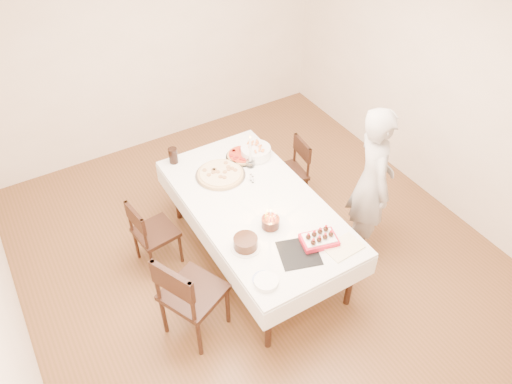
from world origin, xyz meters
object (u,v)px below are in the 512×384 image
pasta_bowl (256,152)px  strawberry_box (319,239)px  pizza_white (220,174)px  layer_cake (246,243)px  taper_candle (250,151)px  cola_glass (173,156)px  chair_left_savory (156,232)px  dining_table (256,231)px  person (372,182)px  pizza_pepperoni (242,155)px  chair_right_savory (287,174)px  chair_left_dessert (194,293)px  birthday_cake (271,220)px

pasta_bowl → strawberry_box: 1.34m
pizza_white → layer_cake: bearing=-105.2°
taper_candle → strawberry_box: 1.22m
pasta_bowl → cola_glass: (-0.78, 0.35, 0.03)m
chair_left_savory → pasta_bowl: (1.24, 0.16, 0.40)m
dining_table → cola_glass: (-0.41, 0.97, 0.46)m
person → pizza_pepperoni: bearing=61.2°
dining_table → person: bearing=-20.1°
taper_candle → chair_right_savory: bearing=5.4°
chair_left_dessert → birthday_cake: (0.84, 0.12, 0.34)m
chair_right_savory → pizza_pepperoni: chair_right_savory is taller
layer_cake → birthday_cake: birthday_cake is taller
cola_glass → layer_cake: 1.40m
person → pizza_pepperoni: 1.36m
person → pasta_bowl: size_ratio=5.32×
pizza_white → birthday_cake: 0.86m
dining_table → pasta_bowl: pasta_bowl is taller
chair_right_savory → layer_cake: bearing=-132.7°
birthday_cake → strawberry_box: 0.46m
taper_candle → person: bearing=-47.4°
person → pizza_pepperoni: (-0.82, 1.07, -0.06)m
chair_left_savory → birthday_cake: (0.82, -0.80, 0.44)m
taper_candle → strawberry_box: bearing=-91.1°
pasta_bowl → layer_cake: 1.28m
chair_right_savory → strawberry_box: strawberry_box is taller
strawberry_box → taper_candle: bearing=88.9°
person → birthday_cake: person is taller
strawberry_box → chair_right_savory: bearing=67.3°
chair_right_savory → strawberry_box: 1.42m
birthday_cake → pizza_pepperoni: bearing=74.1°
chair_right_savory → chair_left_dessert: size_ratio=0.80×
chair_right_savory → pasta_bowl: pasta_bowl is taller
taper_candle → pasta_bowl: bearing=41.1°
chair_left_dessert → cola_glass: bearing=-133.5°
cola_glass → layer_cake: (0.05, -1.40, -0.03)m
pizza_white → person: bearing=-38.4°
person → birthday_cake: bearing=110.4°
pizza_pepperoni → taper_candle: 0.24m
dining_table → taper_candle: bearing=65.0°
chair_right_savory → chair_left_savory: 1.61m
taper_candle → cola_glass: size_ratio=2.26×
chair_right_savory → pizza_white: 0.92m
taper_candle → cola_glass: (-0.64, 0.46, -0.11)m
person → cola_glass: bearing=70.9°
chair_left_dessert → layer_cake: 0.61m
dining_table → chair_left_savory: chair_left_savory is taller
chair_right_savory → pizza_pepperoni: bearing=171.5°
layer_cake → birthday_cake: (0.31, 0.10, 0.04)m
pizza_white → pasta_bowl: pasta_bowl is taller
dining_table → chair_left_dessert: size_ratio=2.15×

